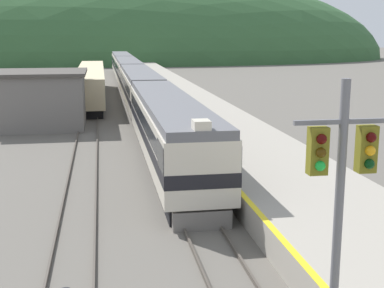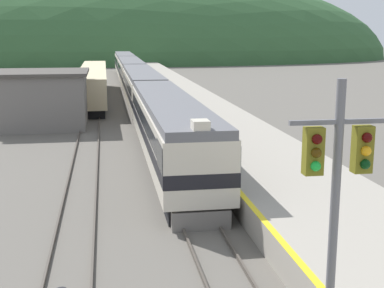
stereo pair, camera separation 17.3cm
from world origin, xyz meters
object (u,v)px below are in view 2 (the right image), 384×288
Objects in this scene: carriage_third at (131,73)px; carriage_fourth at (125,64)px; siding_train at (94,83)px; signal_mast_main at (336,186)px; carriage_second at (142,89)px; express_train_lead_car at (169,129)px.

carriage_third is 21.86m from carriage_fourth.
siding_train is (-4.82, -33.39, -0.30)m from carriage_fourth.
signal_mast_main is (1.33, -63.44, 2.14)m from carriage_third.
carriage_second is at bearing -90.00° from carriage_fourth.
express_train_lead_car is 66.07m from carriage_fourth.
carriage_second is at bearing -90.00° from carriage_third.
express_train_lead_car is 1.03× the size of carriage_third.
signal_mast_main is at bearing -86.05° from express_train_lead_car.
carriage_third is at bearing 91.20° from signal_mast_main.
signal_mast_main reaches higher than carriage_third.
express_train_lead_car is at bearing -81.62° from siding_train.
express_train_lead_car is 3.28× the size of signal_mast_main.
signal_mast_main is at bearing -83.25° from siding_train.
carriage_second and carriage_fourth have the same top height.
carriage_fourth is at bearing 90.89° from signal_mast_main.
carriage_second is 3.20× the size of signal_mast_main.
carriage_third is (0.00, 44.21, -0.01)m from express_train_lead_car.
signal_mast_main is at bearing -89.11° from carriage_fourth.
signal_mast_main reaches higher than siding_train.
siding_train is 4.76× the size of signal_mast_main.
siding_train is at bearing -98.21° from carriage_fourth.
siding_train is (-4.82, 10.32, -0.30)m from carriage_second.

